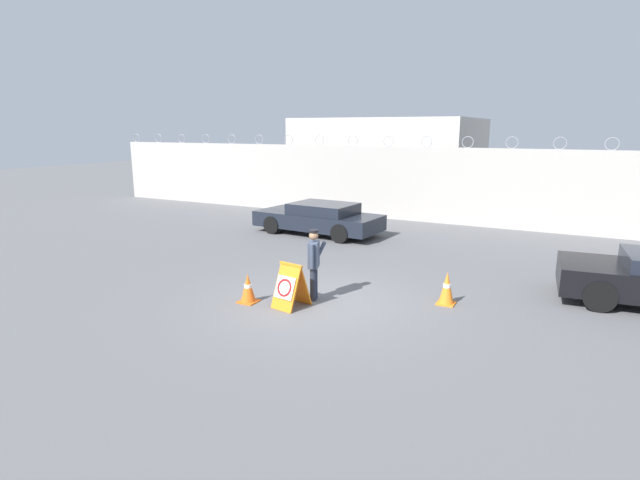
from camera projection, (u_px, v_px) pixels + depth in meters
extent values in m
plane|color=#5B5B5E|center=(321.00, 303.00, 11.44)|extent=(90.00, 90.00, 0.00)
cube|color=#ADA8A0|center=(444.00, 186.00, 20.74)|extent=(36.00, 0.30, 3.15)
torus|color=gray|center=(137.00, 138.00, 28.30)|extent=(0.47, 0.03, 0.47)
torus|color=gray|center=(159.00, 138.00, 27.55)|extent=(0.47, 0.03, 0.47)
torus|color=gray|center=(182.00, 139.00, 26.79)|extent=(0.47, 0.03, 0.47)
torus|color=gray|center=(206.00, 139.00, 26.03)|extent=(0.47, 0.03, 0.47)
torus|color=gray|center=(232.00, 139.00, 25.27)|extent=(0.47, 0.03, 0.47)
torus|color=gray|center=(259.00, 140.00, 24.51)|extent=(0.47, 0.03, 0.47)
torus|color=gray|center=(289.00, 140.00, 23.75)|extent=(0.47, 0.03, 0.47)
torus|color=gray|center=(320.00, 140.00, 23.00)|extent=(0.47, 0.03, 0.47)
torus|color=gray|center=(353.00, 141.00, 22.24)|extent=(0.47, 0.03, 0.47)
torus|color=gray|center=(388.00, 141.00, 21.48)|extent=(0.47, 0.03, 0.47)
torus|color=gray|center=(427.00, 142.00, 20.72)|extent=(0.47, 0.03, 0.47)
torus|color=gray|center=(468.00, 142.00, 19.96)|extent=(0.47, 0.03, 0.47)
torus|color=gray|center=(512.00, 143.00, 19.21)|extent=(0.47, 0.03, 0.47)
torus|color=gray|center=(560.00, 143.00, 18.45)|extent=(0.47, 0.03, 0.47)
torus|color=gray|center=(612.00, 144.00, 17.69)|extent=(0.47, 0.03, 0.47)
cube|color=beige|center=(392.00, 160.00, 27.34)|extent=(8.83, 7.81, 4.41)
cube|color=orange|center=(286.00, 288.00, 10.98)|extent=(0.65, 0.50, 0.97)
cube|color=orange|center=(297.00, 284.00, 11.25)|extent=(0.65, 0.50, 0.97)
cube|color=orange|center=(291.00, 265.00, 11.01)|extent=(0.63, 0.18, 0.05)
cube|color=white|center=(285.00, 288.00, 10.95)|extent=(0.53, 0.29, 0.48)
torus|color=red|center=(284.00, 288.00, 10.94)|extent=(0.43, 0.26, 0.39)
cylinder|color=#232838|center=(313.00, 284.00, 11.51)|extent=(0.15, 0.15, 0.78)
cylinder|color=#232838|center=(314.00, 282.00, 11.69)|extent=(0.15, 0.15, 0.78)
cube|color=#384256|center=(314.00, 254.00, 11.45)|extent=(0.34, 0.46, 0.60)
sphere|color=#936B4C|center=(314.00, 235.00, 11.35)|extent=(0.21, 0.21, 0.21)
cylinder|color=#384256|center=(312.00, 257.00, 11.20)|extent=(0.09, 0.09, 0.57)
cylinder|color=#384256|center=(320.00, 252.00, 11.68)|extent=(0.33, 0.19, 0.56)
cylinder|color=black|center=(314.00, 231.00, 11.33)|extent=(0.22, 0.22, 0.05)
cube|color=orange|center=(446.00, 303.00, 11.37)|extent=(0.40, 0.40, 0.03)
cone|color=orange|center=(447.00, 287.00, 11.29)|extent=(0.34, 0.34, 0.73)
cylinder|color=white|center=(447.00, 286.00, 11.28)|extent=(0.17, 0.17, 0.10)
cube|color=orange|center=(248.00, 301.00, 11.49)|extent=(0.41, 0.41, 0.03)
cone|color=orange|center=(248.00, 287.00, 11.41)|extent=(0.35, 0.35, 0.65)
cylinder|color=white|center=(248.00, 286.00, 11.41)|extent=(0.17, 0.17, 0.09)
cylinder|color=black|center=(272.00, 225.00, 18.86)|extent=(0.69, 0.25, 0.67)
cylinder|color=black|center=(299.00, 218.00, 20.38)|extent=(0.69, 0.25, 0.67)
cylinder|color=black|center=(340.00, 234.00, 17.33)|extent=(0.69, 0.25, 0.67)
cylinder|color=black|center=(364.00, 225.00, 18.84)|extent=(0.69, 0.25, 0.67)
cube|color=black|center=(318.00, 220.00, 18.81)|extent=(4.92, 2.31, 0.56)
cube|color=black|center=(323.00, 208.00, 18.59)|extent=(2.42, 1.93, 0.38)
cylinder|color=black|center=(600.00, 296.00, 10.83)|extent=(0.71, 0.26, 0.69)
cylinder|color=black|center=(591.00, 274.00, 12.47)|extent=(0.71, 0.26, 0.69)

